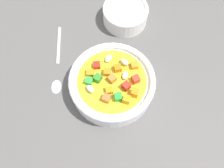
% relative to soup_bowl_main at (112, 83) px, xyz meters
% --- Properties ---
extents(ground_plane, '(1.40, 1.40, 0.02)m').
position_rel_soup_bowl_main_xyz_m(ground_plane, '(-0.00, -0.00, -0.04)').
color(ground_plane, '#565451').
extents(soup_bowl_main, '(0.20, 0.20, 0.07)m').
position_rel_soup_bowl_main_xyz_m(soup_bowl_main, '(0.00, 0.00, 0.00)').
color(soup_bowl_main, white).
rests_on(soup_bowl_main, ground_plane).
extents(spoon, '(0.20, 0.03, 0.01)m').
position_rel_soup_bowl_main_xyz_m(spoon, '(-0.07, -0.15, -0.03)').
color(spoon, silver).
rests_on(spoon, ground_plane).
extents(side_bowl_small, '(0.12, 0.12, 0.05)m').
position_rel_soup_bowl_main_xyz_m(side_bowl_small, '(-0.21, 0.03, -0.01)').
color(side_bowl_small, white).
rests_on(side_bowl_small, ground_plane).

